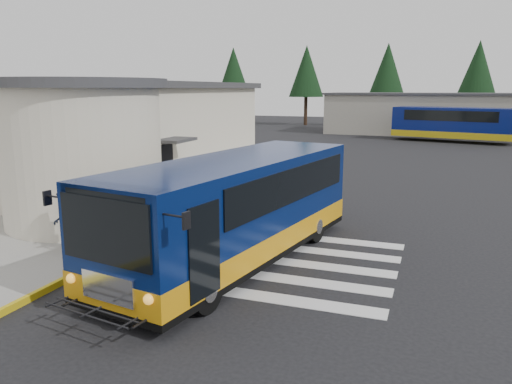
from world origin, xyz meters
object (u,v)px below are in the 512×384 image
(pedestrian_b, at_px, (65,221))
(far_bus_a, at_px, (452,123))
(pedestrian_a, at_px, (126,212))
(bollard, at_px, (76,235))
(transit_bus, at_px, (236,213))

(pedestrian_b, bearing_deg, far_bus_a, 132.47)
(pedestrian_a, distance_m, bollard, 1.93)
(pedestrian_a, bearing_deg, pedestrian_b, 139.82)
(bollard, distance_m, far_bus_a, 38.42)
(transit_bus, height_order, pedestrian_b, transit_bus)
(far_bus_a, bearing_deg, pedestrian_b, 177.27)
(pedestrian_a, bearing_deg, far_bus_a, -26.90)
(pedestrian_a, relative_size, far_bus_a, 0.16)
(pedestrian_a, xyz_separation_m, pedestrian_b, (-0.89, -1.61, 0.03))
(transit_bus, relative_size, pedestrian_a, 6.16)
(pedestrian_a, distance_m, pedestrian_b, 1.84)
(transit_bus, bearing_deg, pedestrian_a, -175.82)
(transit_bus, bearing_deg, far_bus_a, 90.18)
(transit_bus, height_order, far_bus_a, far_bus_a)
(pedestrian_b, distance_m, bollard, 0.69)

